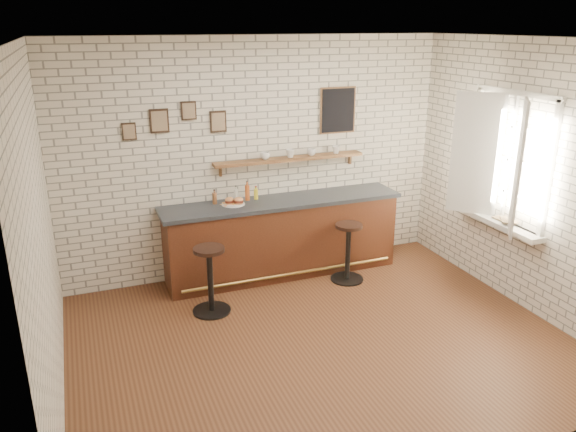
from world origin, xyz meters
name	(u,v)px	position (x,y,z in m)	size (l,w,h in m)	color
ground	(320,340)	(0.00, 0.00, 0.00)	(5.00, 5.00, 0.00)	brown
bar_counter	(282,237)	(0.22, 1.70, 0.51)	(3.10, 0.65, 1.01)	#4D2414
sandwich_plate	(233,204)	(-0.41, 1.73, 1.02)	(0.28, 0.28, 0.01)	white
ciabatta_sandwich	(234,201)	(-0.40, 1.73, 1.06)	(0.25, 0.18, 0.08)	tan
potato_chips	(232,204)	(-0.43, 1.73, 1.02)	(0.25, 0.18, 0.00)	#EFA854
bitters_bottle_brown	(215,198)	(-0.62, 1.85, 1.08)	(0.06, 0.06, 0.18)	brown
bitters_bottle_white	(236,195)	(-0.34, 1.85, 1.09)	(0.05, 0.05, 0.21)	silver
bitters_bottle_amber	(247,192)	(-0.19, 1.85, 1.11)	(0.06, 0.06, 0.25)	#AF4C1C
condiment_bottle_yellow	(256,194)	(-0.08, 1.85, 1.08)	(0.05, 0.05, 0.17)	yellow
bar_stool_left	(210,278)	(-0.91, 1.01, 0.42)	(0.44, 0.44, 0.79)	black
bar_stool_right	(348,250)	(0.92, 1.20, 0.41)	(0.42, 0.42, 0.76)	black
wall_shelf	(290,159)	(0.40, 1.90, 1.48)	(2.00, 0.18, 0.18)	brown
shelf_cup_a	(265,156)	(0.06, 1.90, 1.55)	(0.12, 0.12, 0.09)	white
shelf_cup_b	(290,153)	(0.41, 1.90, 1.55)	(0.11, 0.11, 0.10)	white
shelf_cup_c	(311,152)	(0.70, 1.90, 1.54)	(0.11, 0.11, 0.09)	white
shelf_cup_d	(336,150)	(1.05, 1.90, 1.55)	(0.10, 0.10, 0.10)	white
back_wall_decor	(275,114)	(0.23, 1.98, 2.05)	(2.96, 0.02, 0.56)	black
window_sill	(496,222)	(2.40, 0.30, 0.90)	(0.20, 1.35, 0.06)	white
casement_window	(501,160)	(2.36, 0.30, 1.65)	(0.40, 1.30, 1.56)	white
book_lower	(498,220)	(2.38, 0.25, 0.94)	(0.17, 0.23, 0.02)	tan
book_upper	(501,220)	(2.38, 0.21, 0.96)	(0.18, 0.24, 0.02)	tan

